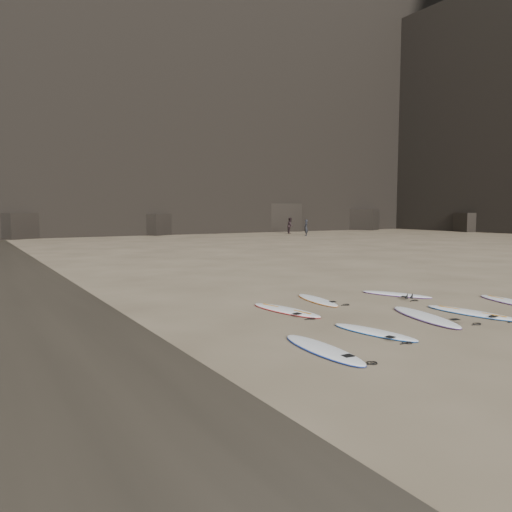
{
  "coord_description": "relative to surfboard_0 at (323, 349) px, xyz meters",
  "views": [
    {
      "loc": [
        -10.73,
        -8.72,
        2.81
      ],
      "look_at": [
        -3.49,
        3.39,
        1.5
      ],
      "focal_mm": 35.0,
      "sensor_mm": 36.0,
      "label": 1
    }
  ],
  "objects": [
    {
      "name": "surfboard_5",
      "position": [
        1.56,
        3.6,
        0.0
      ],
      "size": [
        1.05,
        2.62,
        0.09
      ],
      "primitive_type": "ellipsoid",
      "rotation": [
        0.0,
        0.0,
        0.18
      ],
      "color": "white",
      "rests_on": "ground"
    },
    {
      "name": "surfboard_3",
      "position": [
        5.66,
        0.74,
        0.0
      ],
      "size": [
        0.95,
        2.63,
        0.09
      ],
      "primitive_type": "ellipsoid",
      "rotation": [
        0.0,
        0.0,
        0.13
      ],
      "color": "white",
      "rests_on": "ground"
    },
    {
      "name": "person_b",
      "position": [
        27.56,
        40.79,
        0.89
      ],
      "size": [
        1.15,
        1.14,
        1.88
      ],
      "primitive_type": "imported",
      "rotation": [
        0.0,
        0.0,
        0.73
      ],
      "color": "black",
      "rests_on": "ground"
    },
    {
      "name": "surfboard_1",
      "position": [
        1.9,
        0.52,
        -0.01
      ],
      "size": [
        0.95,
        2.28,
        0.08
      ],
      "primitive_type": "ellipsoid",
      "rotation": [
        0.0,
        0.0,
        0.2
      ],
      "color": "white",
      "rests_on": "ground"
    },
    {
      "name": "surfboard_7",
      "position": [
        6.15,
        3.88,
        -0.0
      ],
      "size": [
        1.48,
        2.35,
        0.08
      ],
      "primitive_type": "ellipsoid",
      "rotation": [
        0.0,
        0.0,
        0.43
      ],
      "color": "white",
      "rests_on": "ground"
    },
    {
      "name": "headland",
      "position": [
        28.43,
        49.83,
        20.98
      ],
      "size": [
        170.0,
        101.0,
        63.47
      ],
      "color": "black",
      "rests_on": "ground"
    },
    {
      "name": "surfboard_4",
      "position": [
        8.12,
        1.16,
        -0.0
      ],
      "size": [
        1.16,
        2.5,
        0.09
      ],
      "primitive_type": "ellipsoid",
      "rotation": [
        0.0,
        0.0,
        -0.25
      ],
      "color": "white",
      "rests_on": "ground"
    },
    {
      "name": "person_a",
      "position": [
        26.02,
        35.61,
        0.83
      ],
      "size": [
        0.62,
        0.75,
        1.75
      ],
      "primitive_type": "imported",
      "rotation": [
        0.0,
        0.0,
        4.36
      ],
      "color": "black",
      "rests_on": "ground"
    },
    {
      "name": "surfboard_6",
      "position": [
        3.28,
        4.39,
        -0.0
      ],
      "size": [
        0.88,
        2.33,
        0.08
      ],
      "primitive_type": "ellipsoid",
      "rotation": [
        0.0,
        0.0,
        -0.15
      ],
      "color": "white",
      "rests_on": "ground"
    },
    {
      "name": "ground",
      "position": [
        4.59,
        1.06,
        -0.05
      ],
      "size": [
        240.0,
        240.0,
        0.0
      ],
      "primitive_type": "plane",
      "color": "#897559",
      "rests_on": "ground"
    },
    {
      "name": "surfboard_0",
      "position": [
        0.0,
        0.0,
        0.0
      ],
      "size": [
        0.72,
        2.55,
        0.09
      ],
      "primitive_type": "ellipsoid",
      "rotation": [
        0.0,
        0.0,
        -0.05
      ],
      "color": "white",
      "rests_on": "ground"
    },
    {
      "name": "surfboard_2",
      "position": [
        4.17,
        1.02,
        0.0
      ],
      "size": [
        1.35,
        2.83,
        0.1
      ],
      "primitive_type": "ellipsoid",
      "rotation": [
        0.0,
        0.0,
        -0.26
      ],
      "color": "white",
      "rests_on": "ground"
    }
  ]
}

